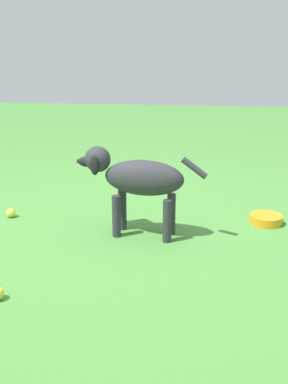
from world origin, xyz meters
TOP-DOWN VIEW (x-y plane):
  - ground at (0.00, 0.00)m, footprint 14.00×14.00m
  - dog at (0.16, -0.13)m, footprint 0.83×0.26m
  - tennis_ball_1 at (-0.77, 0.06)m, footprint 0.07×0.07m
  - water_bowl at (1.01, 0.18)m, footprint 0.22×0.22m

SIDE VIEW (x-z plane):
  - ground at x=0.00m, z-range 0.00..0.00m
  - water_bowl at x=1.01m, z-range 0.00..0.06m
  - tennis_ball_1 at x=-0.77m, z-range 0.00..0.07m
  - dog at x=0.16m, z-range 0.09..0.65m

